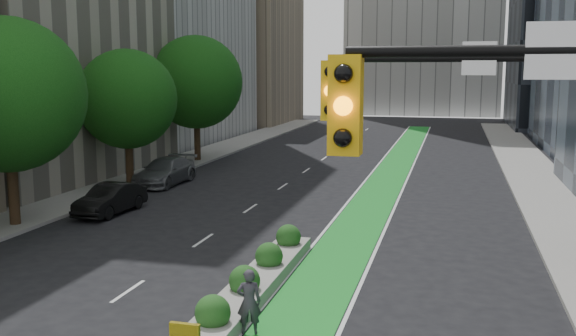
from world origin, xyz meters
The scene contains 12 objects.
sidewalk_left centered at (-11.80, 25.00, 0.07)m, with size 3.60×90.00×0.15m, color gray.
sidewalk_right centered at (11.80, 25.00, 0.07)m, with size 3.60×90.00×0.15m, color gray.
bike_lane_paint centered at (3.00, 30.00, 0.01)m, with size 2.20×70.00×0.01m, color #198B27.
building_tan_far centered at (-20.00, 66.00, 13.00)m, with size 14.00×16.00×26.00m, color tan.
tree_mid centered at (-11.00, 12.00, 5.57)m, with size 6.40×6.40×8.78m.
tree_midfar centered at (-11.00, 22.00, 4.95)m, with size 5.60×5.60×7.76m.
tree_far centered at (-11.00, 32.00, 5.69)m, with size 6.60×6.60×9.00m.
signal_right centered at (8.67, 0.47, 4.80)m, with size 5.82×0.51×7.20m.
median_planter centered at (1.20, 7.04, 0.37)m, with size 1.20×10.26×1.10m.
cyclist centered at (2.00, 3.94, 0.85)m, with size 0.62×0.41×1.69m, color #35313B.
parked_car_left_mid centered at (-8.40, 15.32, 0.69)m, with size 1.47×4.21×1.39m, color black.
parked_car_left_far centered at (-9.29, 22.98, 0.76)m, with size 2.13×5.24×1.52m, color #5B5D60.
Camera 1 is at (6.81, -10.70, 6.63)m, focal length 40.00 mm.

